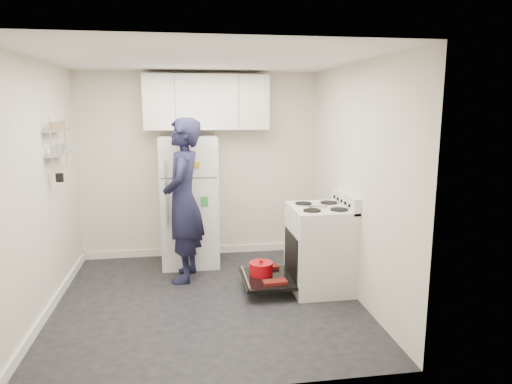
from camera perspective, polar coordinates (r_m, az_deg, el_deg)
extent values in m
cube|color=black|center=(5.05, -6.05, -13.30)|extent=(3.20, 3.20, 0.01)
cube|color=white|center=(4.64, -6.68, 16.18)|extent=(3.20, 3.20, 0.01)
cube|color=beige|center=(6.27, -7.04, 3.28)|extent=(3.20, 0.01, 2.50)
cube|color=beige|center=(3.13, -4.98, -4.20)|extent=(3.20, 0.01, 2.50)
cube|color=beige|center=(4.89, -25.43, 0.22)|extent=(0.01, 3.20, 2.50)
cube|color=beige|center=(5.02, 12.22, 1.27)|extent=(0.01, 3.20, 2.50)
cube|color=white|center=(5.22, -24.19, -12.84)|extent=(0.03, 3.20, 0.10)
cube|color=white|center=(6.52, -6.79, -7.25)|extent=(3.20, 0.03, 0.10)
cube|color=silver|center=(5.24, 7.94, -7.10)|extent=(0.65, 0.76, 0.92)
cube|color=black|center=(5.23, 7.18, -7.77)|extent=(0.53, 0.60, 0.52)
cube|color=orange|center=(5.31, 10.01, -7.57)|extent=(0.02, 0.56, 0.46)
cylinder|color=black|center=(5.31, 7.66, -9.58)|extent=(0.34, 0.34, 0.02)
cube|color=silver|center=(5.18, 11.11, -1.08)|extent=(0.08, 0.76, 0.18)
cube|color=silver|center=(5.11, 8.08, -2.02)|extent=(0.65, 0.76, 0.03)
cube|color=#B2B2B7|center=(5.04, 7.71, -1.78)|extent=(0.22, 0.03, 0.01)
cube|color=black|center=(5.21, 1.40, -10.78)|extent=(0.55, 0.70, 0.03)
cylinder|color=#B2B2B7|center=(5.16, -1.32, -10.55)|extent=(0.02, 0.66, 0.02)
cylinder|color=#AB0710|center=(5.26, 0.64, -9.63)|extent=(0.27, 0.27, 0.12)
cylinder|color=#AB0710|center=(5.23, 0.64, -8.90)|extent=(0.28, 0.28, 0.02)
sphere|color=#AB0710|center=(5.22, 0.64, -8.61)|extent=(0.04, 0.04, 0.04)
cube|color=maroon|center=(5.02, 2.39, -11.20)|extent=(0.27, 0.15, 0.04)
cube|color=maroon|center=(5.45, 1.41, -9.38)|extent=(0.28, 0.17, 0.04)
cube|color=white|center=(5.99, -8.32, -1.12)|extent=(0.72, 0.70, 1.67)
cube|color=#4C4C4C|center=(5.58, -8.37, 1.75)|extent=(0.68, 0.01, 0.01)
cube|color=#B2B2B7|center=(5.55, -11.30, 2.86)|extent=(0.03, 0.03, 0.20)
cube|color=#B2B2B7|center=(5.62, -11.14, -1.38)|extent=(0.03, 0.03, 0.55)
cylinder|color=black|center=(5.87, -8.55, 7.21)|extent=(0.30, 0.30, 0.07)
cube|color=#CFDC33|center=(5.56, -9.94, 2.57)|extent=(0.06, 0.01, 0.06)
cube|color=gold|center=(5.55, -7.38, 3.36)|extent=(0.07, 0.01, 0.07)
cube|color=#A0502D|center=(5.67, -7.73, -3.18)|extent=(0.10, 0.01, 0.10)
cube|color=white|center=(5.60, -8.84, 0.27)|extent=(0.12, 0.01, 0.16)
cube|color=green|center=(5.63, -6.46, -1.16)|extent=(0.09, 0.01, 0.12)
cube|color=silver|center=(6.05, -6.20, 11.11)|extent=(1.60, 0.33, 0.70)
cube|color=#B2B2B7|center=(5.29, -23.56, 7.10)|extent=(0.14, 0.60, 0.02)
cube|color=#B2B2B7|center=(5.31, -23.36, 4.41)|extent=(0.14, 0.60, 0.02)
cylinder|color=black|center=(5.15, -23.34, 1.67)|extent=(0.08, 0.08, 0.09)
imported|color=#171835|center=(5.41, -9.08, -1.05)|extent=(0.57, 0.77, 1.92)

